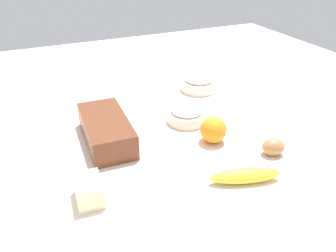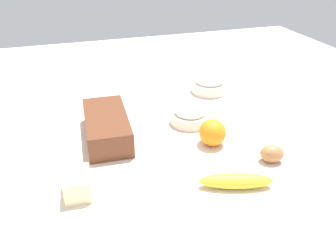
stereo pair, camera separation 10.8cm
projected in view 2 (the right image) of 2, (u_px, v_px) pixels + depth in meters
ground_plane at (168, 139)px, 1.11m from camera, size 2.40×2.40×0.02m
loaf_pan at (107, 126)px, 1.08m from camera, size 0.29×0.14×0.08m
flour_bowl at (209, 84)px, 1.40m from camera, size 0.15×0.15×0.07m
sugar_bowl at (190, 115)px, 1.17m from camera, size 0.14×0.14×0.06m
banana at (236, 181)px, 0.88m from camera, size 0.10×0.19×0.04m
orange_fruit at (213, 133)px, 1.05m from camera, size 0.08×0.08×0.08m
butter_block at (77, 184)px, 0.85m from camera, size 0.09×0.07×0.06m
egg_near_butter at (272, 154)px, 0.97m from camera, size 0.07×0.08×0.05m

